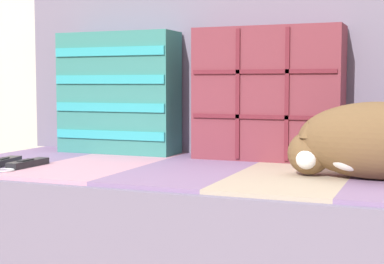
% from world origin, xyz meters
% --- Properties ---
extents(couch, '(1.81, 0.80, 0.41)m').
position_xyz_m(couch, '(-0.00, 0.15, 0.20)').
color(couch, brown).
rests_on(couch, ground_plane).
extents(sofa_backrest, '(1.78, 0.14, 0.55)m').
position_xyz_m(sofa_backrest, '(0.00, 0.48, 0.68)').
color(sofa_backrest, slate).
rests_on(sofa_backrest, couch).
extents(throw_pillow_quilted, '(0.45, 0.14, 0.40)m').
position_xyz_m(throw_pillow_quilted, '(0.01, 0.33, 0.61)').
color(throw_pillow_quilted, brown).
rests_on(throw_pillow_quilted, couch).
extents(throw_pillow_striped, '(0.40, 0.14, 0.40)m').
position_xyz_m(throw_pillow_striped, '(-0.50, 0.33, 0.61)').
color(throw_pillow_striped, '#337A70').
rests_on(throw_pillow_striped, couch).
extents(sleeping_cat, '(0.46, 0.19, 0.19)m').
position_xyz_m(sleeping_cat, '(0.33, 0.07, 0.50)').
color(sleeping_cat, brown).
rests_on(sleeping_cat, couch).
extents(game_remote_near, '(0.08, 0.20, 0.02)m').
position_xyz_m(game_remote_near, '(-0.66, -0.06, 0.42)').
color(game_remote_near, black).
rests_on(game_remote_near, couch).
extents(game_remote_far, '(0.05, 0.19, 0.02)m').
position_xyz_m(game_remote_far, '(-0.57, -0.07, 0.42)').
color(game_remote_far, black).
rests_on(game_remote_far, couch).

